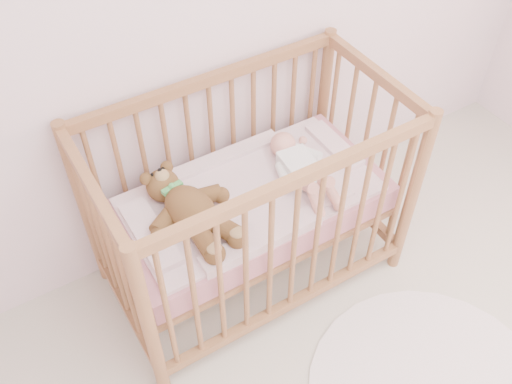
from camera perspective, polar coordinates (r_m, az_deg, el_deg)
crib at (r=2.58m, az=-0.58°, el=-1.15°), size 1.36×0.76×1.00m
mattress at (r=2.59m, az=-0.57°, el=-1.37°), size 1.22×0.62×0.13m
blanket at (r=2.53m, az=-0.59°, el=-0.23°), size 1.10×0.58×0.06m
baby at (r=2.56m, az=4.39°, el=2.73°), size 0.30×0.56×0.13m
teddy_bear at (r=2.37m, az=-6.53°, el=-1.83°), size 0.51×0.65×0.16m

